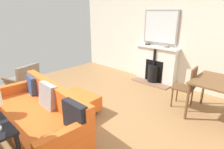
{
  "coord_description": "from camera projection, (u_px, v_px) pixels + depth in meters",
  "views": [
    {
      "loc": [
        1.79,
        2.62,
        1.96
      ],
      "look_at": [
        -0.91,
        0.07,
        0.66
      ],
      "focal_mm": 29.3,
      "sensor_mm": 36.0,
      "label": 1
    }
  ],
  "objects": [
    {
      "name": "ground_plane",
      "position": [
        77.0,
        117.0,
        3.57
      ],
      "size": [
        5.79,
        5.74,
        0.01
      ],
      "primitive_type": "cube",
      "color": "olive"
    },
    {
      "name": "wall_left",
      "position": [
        159.0,
        34.0,
        5.12
      ],
      "size": [
        0.12,
        5.74,
        2.71
      ],
      "primitive_type": "cube",
      "color": "silver",
      "rests_on": "ground"
    },
    {
      "name": "fireplace",
      "position": [
        155.0,
        66.0,
        5.22
      ],
      "size": [
        0.51,
        1.26,
        1.04
      ],
      "color": "brown",
      "rests_on": "ground"
    },
    {
      "name": "mirror_over_mantel",
      "position": [
        160.0,
        27.0,
        4.94
      ],
      "size": [
        0.04,
        1.0,
        0.9
      ],
      "color": "gray"
    },
    {
      "name": "mantel_bowl_near",
      "position": [
        147.0,
        44.0,
        5.24
      ],
      "size": [
        0.15,
        0.15,
        0.05
      ],
      "color": "#47382D",
      "rests_on": "fireplace"
    },
    {
      "name": "mantel_bowl_far",
      "position": [
        166.0,
        46.0,
        4.87
      ],
      "size": [
        0.15,
        0.15,
        0.05
      ],
      "color": "#9E9384",
      "rests_on": "fireplace"
    },
    {
      "name": "sofa",
      "position": [
        40.0,
        115.0,
        2.96
      ],
      "size": [
        0.96,
        2.13,
        0.85
      ],
      "color": "#B2B2B7",
      "rests_on": "ground"
    },
    {
      "name": "ottoman",
      "position": [
        79.0,
        102.0,
        3.67
      ],
      "size": [
        0.59,
        0.82,
        0.38
      ],
      "color": "#B2B2B7",
      "rests_on": "ground"
    },
    {
      "name": "armchair_accent",
      "position": [
        24.0,
        78.0,
        4.38
      ],
      "size": [
        0.81,
        0.74,
        0.78
      ],
      "color": "brown",
      "rests_on": "ground"
    },
    {
      "name": "dining_table",
      "position": [
        220.0,
        86.0,
        3.34
      ],
      "size": [
        0.97,
        0.87,
        0.75
      ],
      "color": "brown",
      "rests_on": "ground"
    },
    {
      "name": "dining_chair_near_fireplace",
      "position": [
        188.0,
        85.0,
        3.75
      ],
      "size": [
        0.44,
        0.44,
        0.9
      ],
      "color": "brown",
      "rests_on": "ground"
    }
  ]
}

